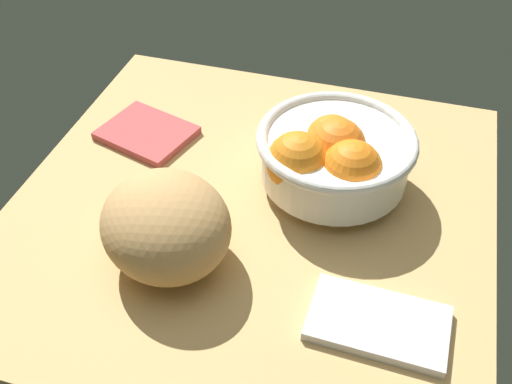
{
  "coord_description": "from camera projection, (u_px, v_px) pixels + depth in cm",
  "views": [
    {
      "loc": [
        -17.5,
        57.15,
        57.66
      ],
      "look_at": [
        -1.43,
        2.38,
        5.0
      ],
      "focal_mm": 42.62,
      "sensor_mm": 36.0,
      "label": 1
    }
  ],
  "objects": [
    {
      "name": "ground_plane",
      "position": [
        251.0,
        213.0,
        0.84
      ],
      "size": [
        64.64,
        65.38,
        3.0
      ],
      "primitive_type": "cube",
      "color": "tan"
    },
    {
      "name": "fruit_bowl",
      "position": [
        333.0,
        155.0,
        0.81
      ],
      "size": [
        21.6,
        21.6,
        11.06
      ],
      "color": "white",
      "rests_on": "ground"
    },
    {
      "name": "bread_loaf",
      "position": [
        166.0,
        225.0,
        0.72
      ],
      "size": [
        22.55,
        22.29,
        11.66
      ],
      "primitive_type": "ellipsoid",
      "rotation": [
        0.0,
        0.0,
        2.48
      ],
      "color": "tan",
      "rests_on": "ground"
    },
    {
      "name": "napkin_folded",
      "position": [
        378.0,
        323.0,
        0.68
      ],
      "size": [
        15.85,
        9.49,
        1.29
      ],
      "primitive_type": "cube",
      "rotation": [
        0.0,
        0.0,
        -0.03
      ],
      "color": "silver",
      "rests_on": "ground"
    },
    {
      "name": "napkin_spare",
      "position": [
        147.0,
        133.0,
        0.94
      ],
      "size": [
        15.69,
        13.83,
        1.22
      ],
      "primitive_type": "cube",
      "rotation": [
        0.0,
        0.0,
        -0.29
      ],
      "color": "#B84C4D",
      "rests_on": "ground"
    }
  ]
}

